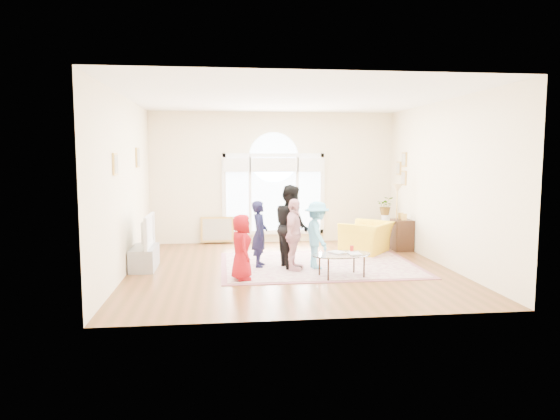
{
  "coord_description": "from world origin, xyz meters",
  "views": [
    {
      "loc": [
        -1.27,
        -9.24,
        2.13
      ],
      "look_at": [
        -0.15,
        0.3,
        1.09
      ],
      "focal_mm": 32.0,
      "sensor_mm": 36.0,
      "label": 1
    }
  ],
  "objects": [
    {
      "name": "room_shell",
      "position": [
        0.01,
        2.83,
        1.57
      ],
      "size": [
        6.0,
        6.0,
        6.0
      ],
      "color": "beige",
      "rests_on": "ground"
    },
    {
      "name": "side_cabinet",
      "position": [
        2.78,
        1.55,
        0.35
      ],
      "size": [
        0.4,
        0.5,
        0.7
      ],
      "primitive_type": "cube",
      "color": "black",
      "rests_on": "ground"
    },
    {
      "name": "ground",
      "position": [
        0.0,
        0.0,
        0.0
      ],
      "size": [
        6.0,
        6.0,
        0.0
      ],
      "primitive_type": "plane",
      "color": "#573819",
      "rests_on": "ground"
    },
    {
      "name": "child_black",
      "position": [
        0.04,
        0.08,
        0.81
      ],
      "size": [
        0.74,
        0.87,
        1.58
      ],
      "primitive_type": "imported",
      "rotation": [
        0.0,
        0.0,
        1.78
      ],
      "color": "black",
      "rests_on": "area_rug"
    },
    {
      "name": "coffee_table",
      "position": [
        0.81,
        -0.81,
        0.4
      ],
      "size": [
        1.18,
        0.88,
        0.54
      ],
      "rotation": [
        0.0,
        0.0,
        0.2
      ],
      "color": "silver",
      "rests_on": "ground"
    },
    {
      "name": "plant_pedestal",
      "position": [
        2.7,
        2.46,
        0.35
      ],
      "size": [
        0.2,
        0.2,
        0.7
      ],
      "primitive_type": "cylinder",
      "color": "white",
      "rests_on": "ground"
    },
    {
      "name": "television",
      "position": [
        -2.74,
        0.3,
        0.73
      ],
      "size": [
        0.17,
        1.06,
        0.61
      ],
      "color": "black",
      "rests_on": "tv_console"
    },
    {
      "name": "armchair",
      "position": [
        1.89,
        1.31,
        0.34
      ],
      "size": [
        1.39,
        1.41,
        0.69
      ],
      "primitive_type": "imported",
      "rotation": [
        0.0,
        0.0,
        4.03
      ],
      "color": "yellow",
      "rests_on": "ground"
    },
    {
      "name": "leaning_picture",
      "position": [
        -1.4,
        2.9,
        0.0
      ],
      "size": [
        0.8,
        0.14,
        0.62
      ],
      "primitive_type": "cube",
      "rotation": [
        -0.14,
        0.0,
        0.0
      ],
      "color": "tan",
      "rests_on": "ground"
    },
    {
      "name": "child_blue",
      "position": [
        0.5,
        -0.11,
        0.66
      ],
      "size": [
        0.57,
        0.87,
        1.27
      ],
      "primitive_type": "imported",
      "rotation": [
        0.0,
        0.0,
        1.7
      ],
      "color": "#69C8F0",
      "rests_on": "area_rug"
    },
    {
      "name": "child_pink",
      "position": [
        0.04,
        -0.23,
        0.69
      ],
      "size": [
        0.58,
        0.85,
        1.33
      ],
      "primitive_type": "imported",
      "rotation": [
        0.0,
        0.0,
        1.2
      ],
      "color": "#F4B0BA",
      "rests_on": "area_rug"
    },
    {
      "name": "floor_lamp",
      "position": [
        2.67,
        1.61,
        1.28
      ],
      "size": [
        0.3,
        0.3,
        1.51
      ],
      "color": "black",
      "rests_on": "ground"
    },
    {
      "name": "rug_border",
      "position": [
        0.6,
        0.22,
        0.01
      ],
      "size": [
        3.8,
        2.8,
        0.01
      ],
      "primitive_type": "cube",
      "color": "#8A5057",
      "rests_on": "ground"
    },
    {
      "name": "child_red",
      "position": [
        -0.95,
        -0.83,
        0.58
      ],
      "size": [
        0.44,
        0.6,
        1.13
      ],
      "primitive_type": "imported",
      "rotation": [
        0.0,
        0.0,
        1.72
      ],
      "color": "#9F0E16",
      "rests_on": "area_rug"
    },
    {
      "name": "tv_console",
      "position": [
        -2.75,
        0.3,
        0.21
      ],
      "size": [
        0.45,
        1.0,
        0.42
      ],
      "primitive_type": "cube",
      "color": "gray",
      "rests_on": "ground"
    },
    {
      "name": "child_navy",
      "position": [
        -0.56,
        0.16,
        0.65
      ],
      "size": [
        0.37,
        0.5,
        1.26
      ],
      "primitive_type": "imported",
      "rotation": [
        0.0,
        0.0,
        1.41
      ],
      "color": "#161636",
      "rests_on": "area_rug"
    },
    {
      "name": "area_rug",
      "position": [
        0.6,
        0.22,
        0.01
      ],
      "size": [
        3.6,
        2.6,
        0.02
      ],
      "primitive_type": "cube",
      "color": "beige",
      "rests_on": "ground"
    },
    {
      "name": "potted_plant",
      "position": [
        2.7,
        2.46,
        0.93
      ],
      "size": [
        0.5,
        0.47,
        0.45
      ],
      "primitive_type": "imported",
      "rotation": [
        0.0,
        0.0,
        -0.33
      ],
      "color": "#33722D",
      "rests_on": "plant_pedestal"
    }
  ]
}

